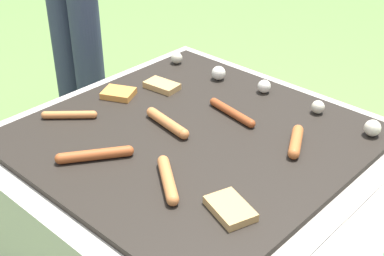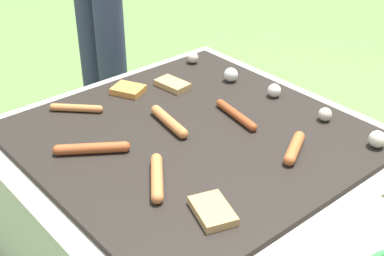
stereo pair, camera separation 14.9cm
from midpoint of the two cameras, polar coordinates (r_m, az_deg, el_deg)
The scene contains 12 objects.
ground_plane at distance 1.76m, azimuth 2.48°, elevation -12.71°, with size 14.00×14.00×0.00m, color #608442.
grill at distance 1.62m, azimuth 2.65°, elevation -7.27°, with size 0.98×0.98×0.43m.
sausage_mid_left at distance 1.30m, azimuth -0.50°, elevation -5.41°, with size 0.16×0.12×0.03m.
sausage_front_center at distance 1.63m, azimuth -9.71°, elevation 2.04°, with size 0.12×0.12×0.02m.
sausage_back_center at distance 1.42m, azimuth -7.74°, elevation -2.26°, with size 0.13×0.17×0.03m.
sausage_front_left at distance 1.45m, azimuth 13.78°, elevation -2.18°, with size 0.09×0.14×0.03m.
sausage_back_right at distance 1.53m, azimuth 0.27°, elevation 0.66°, with size 0.18×0.05×0.03m.
sausage_mid_right at distance 1.58m, azimuth 7.42°, elevation 1.34°, with size 0.19×0.05×0.02m.
bread_slice_center at distance 1.21m, azimuth 5.77°, elevation -8.92°, with size 0.13×0.11×0.02m.
bread_slice_left at distance 1.72m, azimuth -4.37°, elevation 4.03°, with size 0.12×0.11×0.02m.
bread_slice_right at distance 1.75m, azimuth 0.33°, elevation 4.61°, with size 0.12×0.08×0.02m.
mushroom_row at distance 1.70m, azimuth 11.51°, elevation 3.53°, with size 0.79×0.07×0.05m.
Camera 2 is at (0.97, -0.83, 1.21)m, focal length 50.00 mm.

